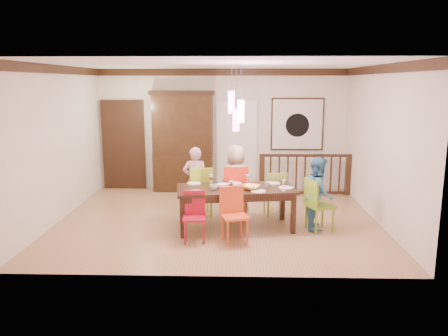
{
  "coord_description": "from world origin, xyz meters",
  "views": [
    {
      "loc": [
        0.34,
        -8.02,
        2.59
      ],
      "look_at": [
        0.12,
        -0.05,
        1.02
      ],
      "focal_mm": 35.0,
      "sensor_mm": 36.0,
      "label": 1
    }
  ],
  "objects_px": {
    "chair_end_right": "(320,201)",
    "balustrade": "(305,174)",
    "chair_far_left": "(200,187)",
    "person_end_right": "(318,193)",
    "china_hutch": "(183,141)",
    "dining_table": "(236,192)",
    "person_far_mid": "(236,180)",
    "person_far_left": "(195,181)"
  },
  "relations": [
    {
      "from": "chair_far_left",
      "to": "person_end_right",
      "type": "distance_m",
      "value": 2.29
    },
    {
      "from": "chair_far_left",
      "to": "person_far_left",
      "type": "xyz_separation_m",
      "value": [
        -0.1,
        0.09,
        0.11
      ]
    },
    {
      "from": "chair_end_right",
      "to": "china_hutch",
      "type": "xyz_separation_m",
      "value": [
        -2.76,
        2.86,
        0.67
      ]
    },
    {
      "from": "chair_end_right",
      "to": "china_hutch",
      "type": "height_order",
      "value": "china_hutch"
    },
    {
      "from": "balustrade",
      "to": "person_far_mid",
      "type": "height_order",
      "value": "person_far_mid"
    },
    {
      "from": "person_far_mid",
      "to": "person_end_right",
      "type": "bearing_deg",
      "value": 126.49
    },
    {
      "from": "chair_end_right",
      "to": "person_far_mid",
      "type": "xyz_separation_m",
      "value": [
        -1.49,
        0.92,
        0.16
      ]
    },
    {
      "from": "chair_end_right",
      "to": "china_hutch",
      "type": "distance_m",
      "value": 4.03
    },
    {
      "from": "balustrade",
      "to": "person_far_mid",
      "type": "bearing_deg",
      "value": -135.88
    },
    {
      "from": "dining_table",
      "to": "person_far_mid",
      "type": "height_order",
      "value": "person_far_mid"
    },
    {
      "from": "chair_far_left",
      "to": "balustrade",
      "type": "distance_m",
      "value": 2.86
    },
    {
      "from": "person_far_left",
      "to": "balustrade",
      "type": "bearing_deg",
      "value": -145.98
    },
    {
      "from": "china_hutch",
      "to": "person_far_mid",
      "type": "height_order",
      "value": "china_hutch"
    },
    {
      "from": "person_far_mid",
      "to": "china_hutch",
      "type": "bearing_deg",
      "value": -81.8
    },
    {
      "from": "balustrade",
      "to": "person_far_left",
      "type": "bearing_deg",
      "value": -147.0
    },
    {
      "from": "balustrade",
      "to": "person_end_right",
      "type": "xyz_separation_m",
      "value": [
        -0.13,
        -2.4,
        0.15
      ]
    },
    {
      "from": "chair_end_right",
      "to": "china_hutch",
      "type": "bearing_deg",
      "value": 22.74
    },
    {
      "from": "chair_end_right",
      "to": "person_end_right",
      "type": "relative_size",
      "value": 0.72
    },
    {
      "from": "person_end_right",
      "to": "chair_end_right",
      "type": "bearing_deg",
      "value": -165.46
    },
    {
      "from": "china_hutch",
      "to": "balustrade",
      "type": "height_order",
      "value": "china_hutch"
    },
    {
      "from": "chair_end_right",
      "to": "person_far_mid",
      "type": "relative_size",
      "value": 0.67
    },
    {
      "from": "person_far_mid",
      "to": "chair_far_left",
      "type": "bearing_deg",
      "value": -17.45
    },
    {
      "from": "dining_table",
      "to": "person_far_mid",
      "type": "distance_m",
      "value": 0.86
    },
    {
      "from": "person_far_left",
      "to": "person_far_mid",
      "type": "relative_size",
      "value": 0.97
    },
    {
      "from": "chair_end_right",
      "to": "person_far_left",
      "type": "distance_m",
      "value": 2.47
    },
    {
      "from": "chair_end_right",
      "to": "balustrade",
      "type": "bearing_deg",
      "value": -23.88
    },
    {
      "from": "chair_far_left",
      "to": "balustrade",
      "type": "height_order",
      "value": "chair_far_left"
    },
    {
      "from": "dining_table",
      "to": "chair_end_right",
      "type": "height_order",
      "value": "chair_end_right"
    },
    {
      "from": "dining_table",
      "to": "chair_far_left",
      "type": "xyz_separation_m",
      "value": [
        -0.7,
        0.76,
        -0.1
      ]
    },
    {
      "from": "dining_table",
      "to": "chair_end_right",
      "type": "relative_size",
      "value": 2.33
    },
    {
      "from": "dining_table",
      "to": "person_far_left",
      "type": "relative_size",
      "value": 1.61
    },
    {
      "from": "person_far_mid",
      "to": "balustrade",
      "type": "bearing_deg",
      "value": -160.2
    },
    {
      "from": "person_far_mid",
      "to": "person_end_right",
      "type": "relative_size",
      "value": 1.07
    },
    {
      "from": "china_hutch",
      "to": "person_far_left",
      "type": "distance_m",
      "value": 2.07
    },
    {
      "from": "china_hutch",
      "to": "person_end_right",
      "type": "xyz_separation_m",
      "value": [
        2.74,
        -2.74,
        -0.55
      ]
    },
    {
      "from": "chair_end_right",
      "to": "balustrade",
      "type": "height_order",
      "value": "balustrade"
    },
    {
      "from": "dining_table",
      "to": "person_end_right",
      "type": "xyz_separation_m",
      "value": [
        1.47,
        0.05,
        -0.01
      ]
    },
    {
      "from": "person_far_left",
      "to": "china_hutch",
      "type": "bearing_deg",
      "value": -76.01
    },
    {
      "from": "china_hutch",
      "to": "person_far_mid",
      "type": "distance_m",
      "value": 2.37
    },
    {
      "from": "chair_far_left",
      "to": "china_hutch",
      "type": "relative_size",
      "value": 0.41
    },
    {
      "from": "balustrade",
      "to": "person_far_left",
      "type": "relative_size",
      "value": 1.57
    },
    {
      "from": "person_end_right",
      "to": "china_hutch",
      "type": "bearing_deg",
      "value": 52.28
    }
  ]
}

